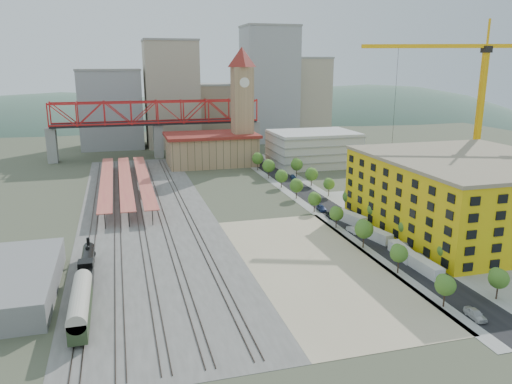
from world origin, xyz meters
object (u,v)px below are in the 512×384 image
object	(u,v)px
coach	(80,305)
car_0	(475,314)
site_trailer_d	(351,218)
site_trailer_b	(402,252)
site_trailer_c	(376,235)
clock_tower	(242,95)
locomotive	(87,265)
tower_crane	(471,89)
construction_building	(469,194)
site_trailer_a	(425,267)

from	to	relation	value
coach	car_0	xyz separation A→B (m)	(63.00, -16.40, -2.21)
site_trailer_d	car_0	bearing A→B (deg)	-108.03
site_trailer_b	site_trailer_c	distance (m)	11.59
clock_tower	site_trailer_d	distance (m)	91.77
locomotive	tower_crane	world-z (taller)	tower_crane
construction_building	site_trailer_d	xyz separation A→B (m)	(-26.00, 12.76, -8.04)
car_0	tower_crane	bearing A→B (deg)	57.45
locomotive	car_0	bearing A→B (deg)	-29.85
construction_building	site_trailer_d	world-z (taller)	construction_building
site_trailer_b	locomotive	bearing A→B (deg)	178.20
construction_building	locomotive	size ratio (longest dim) A/B	2.35
clock_tower	tower_crane	distance (m)	88.82
locomotive	coach	bearing A→B (deg)	-90.00
coach	site_trailer_a	distance (m)	66.07
coach	site_trailer_c	distance (m)	69.82
car_0	site_trailer_c	bearing A→B (deg)	88.64
tower_crane	site_trailer_d	world-z (taller)	tower_crane
locomotive	site_trailer_d	distance (m)	68.06
clock_tower	site_trailer_a	distance (m)	124.53
construction_building	tower_crane	distance (m)	45.01
tower_crane	site_trailer_c	bearing A→B (deg)	-146.25
site_trailer_b	car_0	xyz separation A→B (m)	(-3.00, -27.53, -0.48)
clock_tower	car_0	size ratio (longest dim) A/B	11.17
site_trailer_b	site_trailer_a	bearing A→B (deg)	-84.36
clock_tower	site_trailer_b	world-z (taller)	clock_tower
locomotive	site_trailer_a	size ratio (longest dim) A/B	2.33
site_trailer_b	tower_crane	bearing A→B (deg)	47.96
coach	site_trailer_b	world-z (taller)	coach
construction_building	site_trailer_b	bearing A→B (deg)	-154.38
clock_tower	car_0	bearing A→B (deg)	-87.95
coach	site_trailer_a	bearing A→B (deg)	2.07
site_trailer_c	site_trailer_d	bearing A→B (deg)	77.39
site_trailer_a	site_trailer_b	world-z (taller)	site_trailer_b
site_trailer_c	site_trailer_d	xyz separation A→B (m)	(0.00, 13.64, 0.09)
site_trailer_a	site_trailer_c	size ratio (longest dim) A/B	0.99
construction_building	site_trailer_a	world-z (taller)	construction_building
construction_building	locomotive	xyz separation A→B (m)	(-92.00, -3.85, -7.40)
site_trailer_b	coach	bearing A→B (deg)	-164.79
clock_tower	site_trailer_c	bearing A→B (deg)	-85.47
locomotive	site_trailer_d	bearing A→B (deg)	14.13
clock_tower	site_trailer_d	size ratio (longest dim) A/B	5.19
tower_crane	locomotive	bearing A→B (deg)	-162.94
locomotive	car_0	world-z (taller)	locomotive
site_trailer_c	site_trailer_d	distance (m)	13.64
locomotive	site_trailer_c	xyz separation A→B (m)	(66.00, 2.97, -0.73)
car_0	construction_building	bearing A→B (deg)	57.08
tower_crane	construction_building	bearing A→B (deg)	-125.09
tower_crane	site_trailer_b	world-z (taller)	tower_crane
tower_crane	site_trailer_b	size ratio (longest dim) A/B	5.87
locomotive	tower_crane	bearing A→B (deg)	17.06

